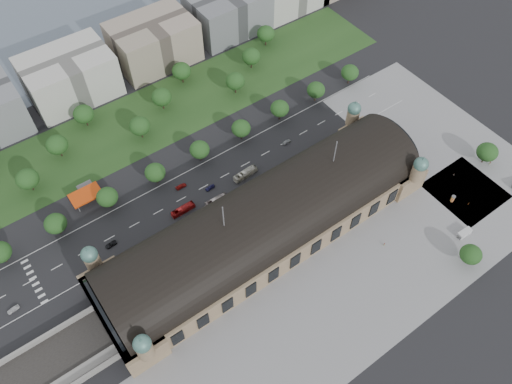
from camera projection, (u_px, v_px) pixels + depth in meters
ground at (265, 235)px, 217.13m from camera, size 900.00×900.00×0.00m
station at (266, 222)px, 208.91m from camera, size 150.00×48.40×44.30m
plaza_south at (351, 298)px, 199.18m from camera, size 190.00×48.00×0.12m
plaza_east at (428, 134)px, 253.26m from camera, size 56.00×100.00×0.12m
road_slab at (181, 199)px, 228.64m from camera, size 260.00×26.00×0.10m
grass_belt at (135, 125)px, 257.22m from camera, size 300.00×45.00×0.10m
petrol_station at (86, 191)px, 227.70m from camera, size 14.00×13.00×5.05m
office_3 at (70, 76)px, 261.88m from camera, size 45.00×32.00×24.00m
office_4 at (154, 42)px, 279.42m from camera, size 45.00×32.00×24.00m
office_5 at (228, 12)px, 296.96m from camera, size 45.00×32.00×24.00m
tree_row_2 at (55, 224)px, 211.78m from camera, size 9.60×9.60×11.52m
tree_row_3 at (107, 197)px, 220.20m from camera, size 9.60×9.60×11.52m
tree_row_4 at (155, 172)px, 228.62m from camera, size 9.60×9.60×11.52m
tree_row_5 at (200, 150)px, 237.04m from camera, size 9.60×9.60×11.52m
tree_row_6 at (241, 128)px, 245.46m from camera, size 9.60×9.60×11.52m
tree_row_7 at (280, 109)px, 253.88m from camera, size 9.60×9.60×11.52m
tree_row_8 at (316, 90)px, 262.30m from camera, size 9.60×9.60×11.52m
tree_row_9 at (350, 72)px, 270.72m from camera, size 9.60×9.60×11.52m
tree_belt_3 at (27, 179)px, 225.57m from camera, size 10.40×10.40×12.48m
tree_belt_4 at (57, 145)px, 238.08m from camera, size 10.40×10.40×12.48m
tree_belt_5 at (84, 114)px, 250.60m from camera, size 10.40×10.40×12.48m
tree_belt_6 at (140, 126)px, 245.56m from camera, size 10.40×10.40×12.48m
tree_belt_7 at (162, 97)px, 258.08m from camera, size 10.40×10.40×12.48m
tree_belt_8 at (181, 71)px, 270.60m from camera, size 10.40×10.40×12.48m
tree_belt_9 at (235, 81)px, 265.56m from camera, size 10.40×10.40×12.48m
tree_belt_10 at (251, 56)px, 278.08m from camera, size 10.40×10.40×12.48m
tree_belt_11 at (266, 34)px, 290.60m from camera, size 10.40×10.40×12.48m
tree_plaza_ne at (487, 152)px, 236.12m from camera, size 10.00×10.00×11.69m
tree_plaza_s at (471, 254)px, 203.47m from camera, size 9.00×9.00×10.64m
traffic_car_0 at (13, 309)px, 195.48m from camera, size 5.02×2.49×1.64m
traffic_car_2 at (111, 244)px, 213.40m from camera, size 5.10×2.62×1.38m
traffic_car_3 at (181, 186)px, 232.22m from camera, size 5.28×2.19×1.53m
traffic_car_4 at (210, 188)px, 231.71m from camera, size 4.86×2.18×1.62m
traffic_car_5 at (287, 142)px, 249.06m from camera, size 4.51×1.69×1.47m
parked_car_0 at (130, 255)px, 210.32m from camera, size 4.20×3.83×1.39m
parked_car_1 at (130, 262)px, 208.43m from camera, size 5.19×4.72×1.34m
parked_car_2 at (104, 279)px, 203.61m from camera, size 4.70×3.56×1.27m
parked_car_3 at (157, 240)px, 214.78m from camera, size 4.45×3.30×1.41m
parked_car_4 at (155, 241)px, 214.48m from camera, size 4.89×3.23×1.52m
parked_car_5 at (187, 224)px, 219.61m from camera, size 5.41×4.76×1.39m
parked_car_6 at (183, 230)px, 217.64m from camera, size 5.93×5.23×1.64m
bus_west at (183, 210)px, 223.25m from camera, size 11.51×2.91×3.19m
bus_mid at (217, 200)px, 226.38m from camera, size 11.05×2.99×3.05m
bus_east at (245, 174)px, 235.47m from camera, size 12.92×3.72×3.56m
van_south at (464, 234)px, 215.87m from camera, size 6.79×3.00×2.89m
advertising_column at (453, 199)px, 226.56m from camera, size 1.90×1.90×3.60m
pedestrian_0 at (384, 244)px, 213.20m from camera, size 0.97×0.79×1.72m
pedestrian_1 at (468, 204)px, 225.94m from camera, size 0.85×0.83×1.97m
pedestrian_2 at (454, 175)px, 236.30m from camera, size 0.87×0.96×1.72m
pedestrian_5 at (490, 163)px, 240.55m from camera, size 0.91×0.96×1.73m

